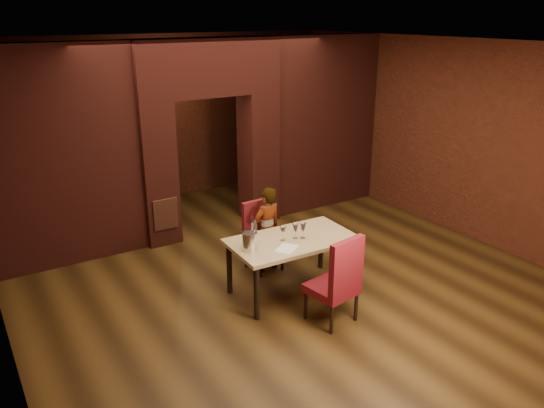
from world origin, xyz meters
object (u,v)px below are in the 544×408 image
(dining_table, at_px, (292,265))
(chair_far, at_px, (264,237))
(wine_glass_c, at_px, (303,230))
(water_bottle, at_px, (254,232))
(chair_near, at_px, (332,278))
(wine_glass_a, at_px, (283,233))
(potted_plant, at_px, (288,241))
(person_seated, at_px, (267,229))
(wine_bucket, at_px, (250,241))
(wine_glass_b, at_px, (295,231))

(dining_table, distance_m, chair_far, 0.78)
(wine_glass_c, distance_m, water_bottle, 0.65)
(chair_near, xyz_separation_m, water_bottle, (-0.48, 1.01, 0.35))
(dining_table, height_order, wine_glass_a, wine_glass_a)
(water_bottle, bearing_deg, dining_table, -19.09)
(wine_glass_a, xyz_separation_m, potted_plant, (0.71, 0.92, -0.63))
(chair_near, relative_size, water_bottle, 3.81)
(chair_far, height_order, person_seated, person_seated)
(chair_far, bearing_deg, dining_table, -95.71)
(wine_bucket, relative_size, water_bottle, 0.78)
(wine_glass_c, bearing_deg, dining_table, 157.77)
(wine_glass_b, relative_size, water_bottle, 0.70)
(wine_glass_b, xyz_separation_m, water_bottle, (-0.52, 0.17, 0.05))
(chair_far, relative_size, person_seated, 0.80)
(wine_bucket, relative_size, potted_plant, 0.50)
(chair_far, relative_size, wine_glass_c, 4.71)
(chair_near, relative_size, potted_plant, 2.41)
(person_seated, bearing_deg, wine_bucket, 38.23)
(potted_plant, bearing_deg, wine_glass_b, -119.59)
(dining_table, distance_m, person_seated, 0.77)
(wine_glass_b, height_order, potted_plant, wine_glass_b)
(wine_bucket, height_order, potted_plant, wine_bucket)
(wine_glass_c, bearing_deg, person_seated, 95.08)
(chair_far, xyz_separation_m, wine_glass_b, (0.01, -0.78, 0.37))
(wine_glass_b, xyz_separation_m, potted_plant, (0.54, 0.95, -0.64))
(water_bottle, bearing_deg, wine_bucket, -133.95)
(dining_table, relative_size, water_bottle, 5.51)
(person_seated, relative_size, wine_glass_b, 6.06)
(wine_glass_b, height_order, wine_glass_c, wine_glass_c)
(chair_far, bearing_deg, wine_bucket, -134.14)
(wine_glass_a, height_order, wine_bucket, wine_bucket)
(wine_glass_a, height_order, water_bottle, water_bottle)
(wine_glass_a, bearing_deg, dining_table, -11.71)
(chair_near, height_order, wine_bucket, chair_near)
(wine_glass_b, bearing_deg, wine_glass_c, -28.75)
(wine_glass_c, xyz_separation_m, water_bottle, (-0.61, 0.22, 0.04))
(person_seated, xyz_separation_m, wine_glass_a, (-0.19, -0.70, 0.24))
(chair_near, relative_size, wine_glass_c, 5.31)
(person_seated, bearing_deg, wine_glass_a, 66.86)
(chair_far, xyz_separation_m, wine_glass_c, (0.10, -0.83, 0.38))
(wine_glass_a, distance_m, wine_glass_c, 0.27)
(chair_near, distance_m, person_seated, 1.57)
(wine_glass_a, relative_size, wine_glass_c, 0.90)
(chair_near, relative_size, wine_bucket, 4.86)
(potted_plant, bearing_deg, person_seated, -157.31)
(wine_bucket, distance_m, water_bottle, 0.24)
(dining_table, xyz_separation_m, wine_glass_a, (-0.13, 0.03, 0.48))
(wine_glass_a, xyz_separation_m, wine_glass_c, (0.26, -0.08, 0.01))
(chair_far, relative_size, potted_plant, 2.14)
(chair_far, height_order, wine_bucket, chair_far)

